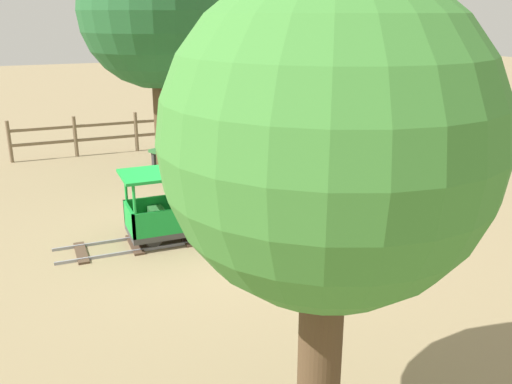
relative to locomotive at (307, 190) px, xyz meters
The scene contains 9 objects.
ground_plane 1.17m from the locomotive, 90.00° to the right, with size 60.00×60.00×0.00m, color #8C7A56.
track 0.98m from the locomotive, 90.00° to the right, with size 0.70×5.70×0.04m.
locomotive is the anchor object (origin of this frame).
passenger_car 1.77m from the locomotive, 90.00° to the right, with size 0.76×2.00×0.97m.
conductor_person 1.21m from the locomotive, 27.84° to the right, with size 0.30×0.30×1.62m.
park_bench 3.37m from the locomotive, 159.79° to the right, with size 1.35×0.88×0.82m.
oak_tree_near 4.23m from the locomotive, 153.46° to the right, with size 2.72×2.72×4.45m.
oak_tree_far 5.23m from the locomotive, 26.81° to the right, with size 1.99×1.99×3.34m.
fence_section 5.54m from the locomotive, behind, with size 0.08×6.78×0.90m.
Camera 1 is at (7.11, -2.74, 3.06)m, focal length 38.82 mm.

